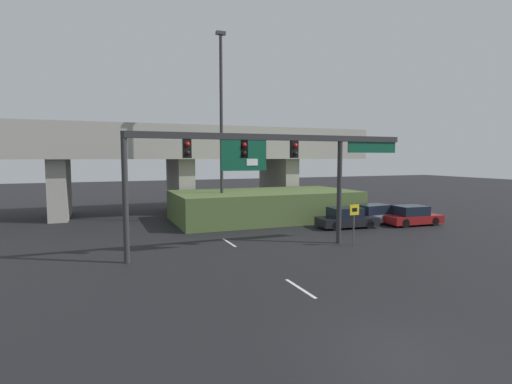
% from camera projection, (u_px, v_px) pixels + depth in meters
% --- Properties ---
extents(ground_plane, '(160.00, 160.00, 0.00)m').
position_uv_depth(ground_plane, '(400.00, 353.00, 10.30)').
color(ground_plane, black).
extents(lane_markings, '(0.14, 37.87, 0.01)m').
position_uv_depth(lane_markings, '(229.00, 243.00, 23.55)').
color(lane_markings, silver).
rests_on(lane_markings, ground).
extents(signal_gantry, '(15.98, 0.44, 6.26)m').
position_uv_depth(signal_gantry, '(266.00, 156.00, 21.26)').
color(signal_gantry, '#2D2D30').
rests_on(signal_gantry, ground).
extents(speed_limit_sign, '(0.60, 0.11, 2.43)m').
position_uv_depth(speed_limit_sign, '(354.00, 218.00, 22.56)').
color(speed_limit_sign, '#4C4C4C').
rests_on(speed_limit_sign, ground).
extents(highway_light_pole_near, '(0.70, 0.36, 14.29)m').
position_uv_depth(highway_light_pole_near, '(221.00, 124.00, 29.99)').
color(highway_light_pole_near, '#2D2D30').
rests_on(highway_light_pole_near, ground).
extents(overpass_bridge, '(35.41, 8.24, 7.74)m').
position_uv_depth(overpass_bridge, '(180.00, 155.00, 36.71)').
color(overpass_bridge, '#A39E93').
rests_on(overpass_bridge, ground).
extents(grass_embankment, '(14.44, 7.49, 2.31)m').
position_uv_depth(grass_embankment, '(265.00, 205.00, 32.24)').
color(grass_embankment, '#4C6033').
rests_on(grass_embankment, ground).
extents(parked_sedan_near_right, '(4.39, 2.21, 1.46)m').
position_uv_depth(parked_sedan_near_right, '(346.00, 218.00, 28.50)').
color(parked_sedan_near_right, black).
rests_on(parked_sedan_near_right, ground).
extents(parked_sedan_mid_right, '(4.75, 2.24, 1.45)m').
position_uv_depth(parked_sedan_mid_right, '(374.00, 215.00, 30.31)').
color(parked_sedan_mid_right, gray).
rests_on(parked_sedan_mid_right, ground).
extents(parked_sedan_far_right, '(4.34, 2.12, 1.44)m').
position_uv_depth(parked_sedan_far_right, '(412.00, 216.00, 29.67)').
color(parked_sedan_far_right, maroon).
rests_on(parked_sedan_far_right, ground).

